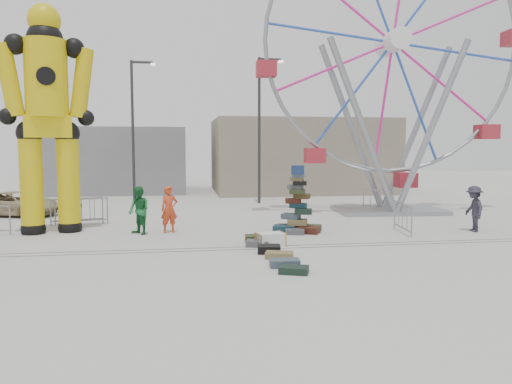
{
  "coord_description": "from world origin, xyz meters",
  "views": [
    {
      "loc": [
        -1.27,
        -14.39,
        3.17
      ],
      "look_at": [
        1.16,
        1.89,
        1.66
      ],
      "focal_mm": 35.0,
      "sensor_mm": 36.0,
      "label": 1
    }
  ],
  "objects": [
    {
      "name": "barricade_dummy_b",
      "position": [
        -5.5,
        6.55,
        0.55
      ],
      "size": [
        1.95,
        0.64,
        1.1
      ],
      "primitive_type": null,
      "rotation": [
        0.0,
        0.0,
        0.27
      ],
      "color": "gray",
      "rests_on": "ground"
    },
    {
      "name": "barricade_wheel_back",
      "position": [
        8.03,
        8.26,
        0.55
      ],
      "size": [
        0.84,
        1.89,
        1.1
      ],
      "primitive_type": null,
      "rotation": [
        0.0,
        0.0,
        -1.19
      ],
      "color": "gray",
      "rests_on": "ground"
    },
    {
      "name": "track_line_near",
      "position": [
        0.0,
        0.6,
        0.0
      ],
      "size": [
        40.0,
        0.04,
        0.01
      ],
      "primitive_type": "cube",
      "color": "#47443F",
      "rests_on": "ground"
    },
    {
      "name": "barricade_wheel_front",
      "position": [
        6.74,
        2.73,
        0.55
      ],
      "size": [
        0.36,
        2.0,
        1.1
      ],
      "primitive_type": null,
      "rotation": [
        0.0,
        0.0,
        1.44
      ],
      "color": "gray",
      "rests_on": "ground"
    },
    {
      "name": "row_case_1",
      "position": [
        1.09,
        1.02,
        0.1
      ],
      "size": [
        0.83,
        0.65,
        0.2
      ],
      "primitive_type": "cube",
      "rotation": [
        0.0,
        0.0,
        -0.28
      ],
      "color": "#505157",
      "rests_on": "ground"
    },
    {
      "name": "crash_test_dummy",
      "position": [
        -6.02,
        4.64,
        4.46
      ],
      "size": [
        3.37,
        1.48,
        8.46
      ],
      "rotation": [
        0.0,
        0.0,
        0.23
      ],
      "color": "black",
      "rests_on": "ground"
    },
    {
      "name": "row_case_4",
      "position": [
        1.38,
        -1.74,
        0.1
      ],
      "size": [
        0.82,
        0.53,
        0.21
      ],
      "primitive_type": "cube",
      "rotation": [
        0.0,
        0.0,
        -0.09
      ],
      "color": "#404D5C",
      "rests_on": "ground"
    },
    {
      "name": "ground",
      "position": [
        0.0,
        0.0,
        0.0
      ],
      "size": [
        90.0,
        90.0,
        0.0
      ],
      "primitive_type": "plane",
      "color": "#9E9E99",
      "rests_on": "ground"
    },
    {
      "name": "parked_suv",
      "position": [
        -8.79,
        9.58,
        0.55
      ],
      "size": [
        4.36,
        3.06,
        1.1
      ],
      "primitive_type": "imported",
      "rotation": [
        0.0,
        0.0,
        1.23
      ],
      "color": "tan",
      "rests_on": "ground"
    },
    {
      "name": "building_right",
      "position": [
        7.0,
        20.0,
        2.5
      ],
      "size": [
        12.0,
        8.0,
        5.0
      ],
      "primitive_type": "cube",
      "color": "gray",
      "rests_on": "ground"
    },
    {
      "name": "pedestrian_green",
      "position": [
        -2.81,
        3.78,
        0.87
      ],
      "size": [
        1.04,
        1.07,
        1.74
      ],
      "primitive_type": "imported",
      "rotation": [
        0.0,
        0.0,
        -0.9
      ],
      "color": "#18632E",
      "rests_on": "ground"
    },
    {
      "name": "pedestrian_grey",
      "position": [
        9.49,
        2.64,
        0.85
      ],
      "size": [
        0.76,
        1.17,
        1.71
      ],
      "primitive_type": "imported",
      "rotation": [
        0.0,
        0.0,
        -1.69
      ],
      "color": "#272532",
      "rests_on": "ground"
    },
    {
      "name": "building_left",
      "position": [
        -6.0,
        22.0,
        2.2
      ],
      "size": [
        10.0,
        8.0,
        4.4
      ],
      "primitive_type": "cube",
      "color": "gray",
      "rests_on": "ground"
    },
    {
      "name": "track_line_far",
      "position": [
        0.0,
        1.0,
        0.0
      ],
      "size": [
        40.0,
        0.04,
        0.01
      ],
      "primitive_type": "cube",
      "color": "#47443F",
      "rests_on": "ground"
    },
    {
      "name": "suitcase_tower",
      "position": [
        2.94,
        3.46,
        0.69
      ],
      "size": [
        1.94,
        1.61,
        2.47
      ],
      "rotation": [
        0.0,
        0.0,
        -0.41
      ],
      "color": "#173745",
      "rests_on": "ground"
    },
    {
      "name": "row_case_2",
      "position": [
        1.27,
        0.0,
        0.12
      ],
      "size": [
        0.75,
        0.64,
        0.24
      ],
      "primitive_type": "cube",
      "rotation": [
        0.0,
        0.0,
        -0.15
      ],
      "color": "black",
      "rests_on": "ground"
    },
    {
      "name": "pedestrian_black",
      "position": [
        -5.61,
        6.19,
        0.81
      ],
      "size": [
        1.02,
        0.83,
        1.62
      ],
      "primitive_type": "imported",
      "rotation": [
        0.0,
        0.0,
        2.6
      ],
      "color": "black",
      "rests_on": "ground"
    },
    {
      "name": "barricade_dummy_c",
      "position": [
        -5.29,
        6.39,
        0.55
      ],
      "size": [
        1.99,
        0.39,
        1.1
      ],
      "primitive_type": null,
      "rotation": [
        0.0,
        0.0,
        0.15
      ],
      "color": "gray",
      "rests_on": "ground"
    },
    {
      "name": "lamp_post_left",
      "position": [
        -3.91,
        15.0,
        4.48
      ],
      "size": [
        1.41,
        0.25,
        8.0
      ],
      "color": "#2D2D30",
      "rests_on": "ground"
    },
    {
      "name": "steamer_trunk",
      "position": [
        1.5,
        1.05,
        0.21
      ],
      "size": [
        1.0,
        0.72,
        0.42
      ],
      "primitive_type": "cube",
      "rotation": [
        0.0,
        0.0,
        0.25
      ],
      "color": "silver",
      "rests_on": "ground"
    },
    {
      "name": "lamp_post_right",
      "position": [
        3.09,
        13.0,
        4.48
      ],
      "size": [
        1.41,
        0.25,
        8.0
      ],
      "color": "#2D2D30",
      "rests_on": "ground"
    },
    {
      "name": "ferris_wheel",
      "position": [
        8.57,
        8.21,
        6.97
      ],
      "size": [
        12.18,
        3.31,
        14.15
      ],
      "rotation": [
        0.0,
        0.0,
        -0.06
      ],
      "color": "gray",
      "rests_on": "ground"
    },
    {
      "name": "row_case_5",
      "position": [
        1.47,
        -2.44,
        0.09
      ],
      "size": [
        0.84,
        0.69,
        0.18
      ],
      "primitive_type": "cube",
      "rotation": [
        0.0,
        0.0,
        -0.35
      ],
      "color": "black",
      "rests_on": "ground"
    },
    {
      "name": "row_case_0",
      "position": [
        1.13,
        1.84,
        0.11
      ],
      "size": [
        0.73,
        0.62,
        0.22
      ],
      "primitive_type": "cube",
      "rotation": [
        0.0,
        0.0,
        -0.12
      ],
      "color": "#2D371B",
      "rests_on": "ground"
    },
    {
      "name": "pedestrian_red",
      "position": [
        -1.74,
        4.02,
        0.86
      ],
      "size": [
        0.72,
        0.58,
        1.72
      ],
      "primitive_type": "imported",
      "rotation": [
        0.0,
        0.0,
        0.3
      ],
      "color": "#C53D1C",
      "rests_on": "ground"
    },
    {
      "name": "row_case_3",
      "position": [
        1.44,
        -0.73,
        0.09
      ],
      "size": [
        0.88,
        0.68,
        0.18
      ],
      "primitive_type": "cube",
      "rotation": [
        0.0,
        0.0,
        -0.27
      ],
      "color": "olive",
      "rests_on": "ground"
    }
  ]
}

